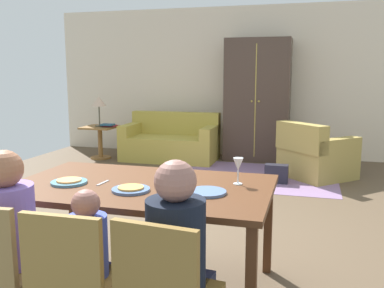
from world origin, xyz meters
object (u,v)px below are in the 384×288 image
Objects in this scene: person_woman at (179,273)px; book_lower at (110,126)px; dining_chair_child at (75,280)px; armoire at (257,100)px; wine_glass at (238,165)px; armchair at (315,156)px; couch at (171,142)px; table_lamp at (99,102)px; book_upper at (108,125)px; plate_near_woman at (207,192)px; person_man at (14,251)px; side_table at (100,138)px; person_child at (92,276)px; plate_near_man at (69,182)px; dining_table at (142,193)px; handbag at (276,174)px; plate_near_child at (131,190)px.

person_woman reaches higher than book_lower.
dining_chair_child is 0.41× the size of armoire.
wine_glass is 0.15× the size of armchair.
couch is at bearing 12.20° from book_lower.
table_lamp is (-3.70, 0.44, 0.69)m from armchair.
person_woman reaches higher than wine_glass.
book_upper is at bearing 114.99° from dining_chair_child.
plate_near_woman is 0.12× the size of armoire.
person_man is at bearing -97.27° from armoire.
side_table is at bearing 125.26° from plate_near_woman.
armoire is 9.55× the size of book_lower.
couch is (-1.25, 5.11, -0.13)m from person_child.
armoire reaches higher than book_upper.
wine_glass reaches higher than book_lower.
plate_near_man is 0.96m from dining_chair_child.
dining_chair_child reaches higher than side_table.
person_child is 0.44× the size of armoire.
book_lower is at bearing 110.41° from person_man.
side_table is at bearing -168.32° from couch.
dining_table is 4.84m from table_lamp.
dining_chair_child is at bearing -160.52° from person_woman.
armoire reaches higher than wine_glass.
armchair is 0.71m from handbag.
armchair is (1.20, 3.87, -0.45)m from plate_near_child.
couch reaches higher than book_upper.
plate_near_woman is 0.78× the size of handbag.
person_child is at bearing -90.04° from dining_table.
book_lower is (0.19, 0.03, 0.22)m from side_table.
book_lower is at bearing 113.01° from plate_near_man.
plate_near_man is 0.23× the size of person_woman.
handbag is (3.00, -0.93, -0.46)m from book_lower.
dining_chair_child is at bearing -57.50° from plate_near_man.
table_lamp reaches higher than book_upper.
armchair is 3.55m from book_lower.
plate_near_child is 0.23× the size of person_man.
person_man is 1.28× the size of dining_chair_child.
book_lower reaches higher than handbag.
plate_near_woman is (0.98, 0.02, 0.00)m from plate_near_man.
wine_glass is at bearing -51.49° from table_lamp.
plate_near_man is at bearing -178.84° from plate_near_woman.
plate_near_man and plate_near_child have the same top height.
person_child is 4.20× the size of book_lower.
plate_near_child is 0.46× the size of table_lamp.
wine_glass reaches higher than armchair.
plate_near_woman is 5.04m from book_upper.
dining_table is 4.58m from couch.
person_child is at bearing -50.88° from plate_near_man.
dining_chair_child reaches higher than book_upper.
side_table is at bearing 0.00° from table_lamp.
plate_near_child is (0.49, -0.06, 0.00)m from plate_near_man.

